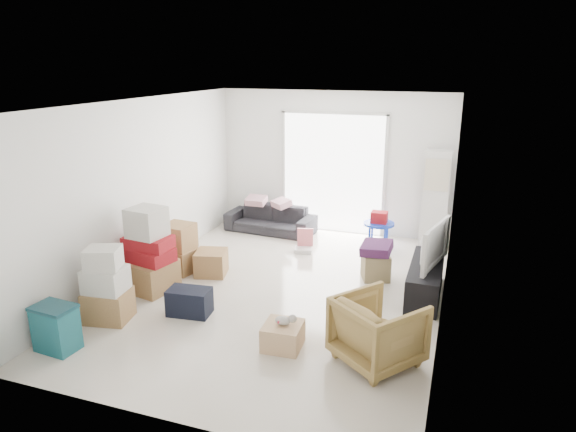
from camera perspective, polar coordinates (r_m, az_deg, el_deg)
The scene contains 21 objects.
room_shell at distance 7.10m, azimuth -0.91°, elevation 1.60°, with size 4.98×6.48×3.18m.
sliding_door at distance 9.90m, azimuth 5.00°, elevation 5.29°, with size 2.10×0.04×2.33m.
ac_tower at distance 9.40m, azimuth 16.04°, elevation 1.74°, with size 0.45×0.30×1.75m, color silver.
tv_console at distance 7.59m, azimuth 15.01°, elevation -6.86°, with size 0.43×1.45×0.48m, color black.
television at distance 7.47m, azimuth 15.19°, elevation -4.68°, with size 1.05×0.60×0.14m, color black.
sofa at distance 10.01m, azimuth -1.96°, elevation 0.12°, with size 1.74×0.51×0.68m, color #242429.
pillow_left at distance 10.05m, azimuth -3.56°, elevation 2.50°, with size 0.35×0.28×0.11m, color #BA8895.
pillow_right at distance 9.83m, azimuth -0.74°, elevation 2.25°, with size 0.36×0.29×0.12m, color #BA8895.
armchair at distance 5.83m, azimuth 10.00°, elevation -12.12°, with size 0.81×0.76×0.84m, color #A9874B.
storage_bins at distance 6.60m, azimuth -24.38°, elevation -11.25°, with size 0.51×0.38×0.56m.
box_stack_a at distance 6.99m, azimuth -19.52°, elevation -7.56°, with size 0.61×0.54×0.99m.
box_stack_b at distance 7.67m, azimuth -15.15°, elevation -4.20°, with size 0.75×0.72×1.25m.
box_stack_c at distance 8.30m, azimuth -12.03°, elevation -3.55°, with size 0.60×0.53×0.78m.
loose_box at distance 8.15m, azimuth -8.53°, elevation -5.16°, with size 0.46×0.46×0.38m, color #A9874C.
duffel_bag at distance 6.97m, azimuth -10.89°, elevation -9.33°, with size 0.55×0.33×0.35m, color black.
ottoman at distance 8.01m, azimuth 9.71°, elevation -5.56°, with size 0.40×0.40×0.40m, color #968257.
blanket at distance 7.91m, azimuth 9.80°, elevation -3.76°, with size 0.44×0.44×0.14m, color #481F4E.
kids_table at distance 9.23m, azimuth 10.07°, elevation -0.66°, with size 0.55×0.55×0.67m.
toy_walker at distance 9.04m, azimuth 1.79°, elevation -3.26°, with size 0.35×0.33×0.40m.
wood_crate at distance 6.15m, azimuth -0.57°, elevation -13.15°, with size 0.44×0.44×0.29m, color tan.
plush_bunny at distance 6.04m, azimuth -0.30°, elevation -11.49°, with size 0.25×0.15×0.13m.
Camera 1 is at (2.34, -6.44, 3.22)m, focal length 32.00 mm.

